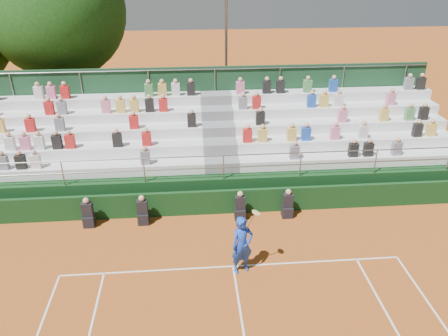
{
  "coord_description": "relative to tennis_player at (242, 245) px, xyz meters",
  "views": [
    {
      "loc": [
        -1.23,
        -11.07,
        9.24
      ],
      "look_at": [
        0.0,
        3.5,
        1.8
      ],
      "focal_mm": 35.0,
      "sensor_mm": 36.0,
      "label": 1
    }
  ],
  "objects": [
    {
      "name": "ground",
      "position": [
        -0.25,
        0.21,
        -0.99
      ],
      "size": [
        90.0,
        90.0,
        0.0
      ],
      "primitive_type": "plane",
      "color": "#A7511B",
      "rests_on": "ground"
    },
    {
      "name": "courtside_wall",
      "position": [
        -0.25,
        3.41,
        -0.49
      ],
      "size": [
        20.0,
        0.15,
        1.0
      ],
      "primitive_type": "cube",
      "color": "black",
      "rests_on": "ground"
    },
    {
      "name": "line_officials",
      "position": [
        -1.56,
        2.96,
        -0.51
      ],
      "size": [
        7.81,
        0.4,
        1.19
      ],
      "color": "black",
      "rests_on": "ground"
    },
    {
      "name": "grandstand",
      "position": [
        -0.27,
        6.65,
        0.09
      ],
      "size": [
        20.0,
        5.2,
        4.4
      ],
      "color": "black",
      "rests_on": "ground"
    },
    {
      "name": "tennis_player",
      "position": [
        0.0,
        0.0,
        0.0
      ],
      "size": [
        0.95,
        0.69,
        2.22
      ],
      "color": "#1940BC",
      "rests_on": "ground"
    },
    {
      "name": "tree_east",
      "position": [
        -7.79,
        12.31,
        5.47
      ],
      "size": [
        6.78,
        6.78,
        9.87
      ],
      "color": "#321E12",
      "rests_on": "ground"
    },
    {
      "name": "floodlight_mast",
      "position": [
        0.69,
        13.36,
        4.13
      ],
      "size": [
        0.6,
        0.25,
        8.86
      ],
      "color": "gray",
      "rests_on": "ground"
    }
  ]
}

